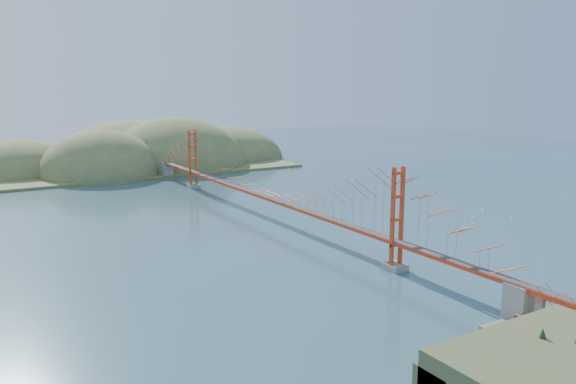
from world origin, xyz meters
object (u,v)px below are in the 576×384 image
fort (540,319)px  sailboat_0 (473,223)px  bridge (265,173)px  sailboat_1 (327,189)px

fort → sailboat_0: bearing=49.3°
sailboat_0 → bridge: bearing=140.3°
bridge → sailboat_0: size_ratio=148.00×
bridge → sailboat_1: (21.59, 13.82, -6.87)m
bridge → fort: 48.40m
bridge → sailboat_0: (24.31, -20.19, -6.86)m
sailboat_0 → sailboat_1: (-2.72, 34.00, -0.01)m
bridge → sailboat_1: bearing=32.6°
fort → bridge: bearing=90.5°
bridge → fort: (0.40, -47.98, -6.34)m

